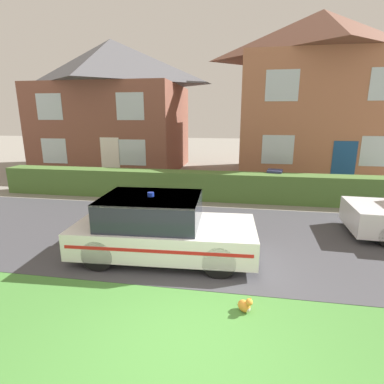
{
  "coord_description": "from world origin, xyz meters",
  "views": [
    {
      "loc": [
        0.65,
        -3.54,
        3.18
      ],
      "look_at": [
        -0.7,
        4.64,
        1.05
      ],
      "focal_mm": 28.0,
      "sensor_mm": 36.0,
      "label": 1
    }
  ],
  "objects_px": {
    "house_right": "(316,95)",
    "wheelie_bin": "(274,184)",
    "house_left": "(114,105)",
    "cat": "(245,305)",
    "police_car": "(161,227)"
  },
  "relations": [
    {
      "from": "house_right",
      "to": "wheelie_bin",
      "type": "height_order",
      "value": "house_right"
    },
    {
      "from": "house_left",
      "to": "house_right",
      "type": "relative_size",
      "value": 1.0
    },
    {
      "from": "cat",
      "to": "house_left",
      "type": "relative_size",
      "value": 0.04
    },
    {
      "from": "house_left",
      "to": "wheelie_bin",
      "type": "xyz_separation_m",
      "value": [
        8.87,
        -5.82,
        -3.19
      ]
    },
    {
      "from": "cat",
      "to": "wheelie_bin",
      "type": "xyz_separation_m",
      "value": [
        1.13,
        7.25,
        0.46
      ]
    },
    {
      "from": "police_car",
      "to": "house_right",
      "type": "xyz_separation_m",
      "value": [
        5.46,
        11.01,
        3.49
      ]
    },
    {
      "from": "cat",
      "to": "house_left",
      "type": "height_order",
      "value": "house_left"
    },
    {
      "from": "cat",
      "to": "wheelie_bin",
      "type": "bearing_deg",
      "value": 119.81
    },
    {
      "from": "police_car",
      "to": "house_left",
      "type": "bearing_deg",
      "value": 114.6
    },
    {
      "from": "police_car",
      "to": "cat",
      "type": "xyz_separation_m",
      "value": [
        1.91,
        -1.78,
        -0.58
      ]
    },
    {
      "from": "wheelie_bin",
      "to": "house_right",
      "type": "bearing_deg",
      "value": 77.99
    },
    {
      "from": "house_left",
      "to": "house_right",
      "type": "height_order",
      "value": "house_right"
    },
    {
      "from": "wheelie_bin",
      "to": "police_car",
      "type": "bearing_deg",
      "value": -107.51
    },
    {
      "from": "cat",
      "to": "house_right",
      "type": "xyz_separation_m",
      "value": [
        3.54,
        12.78,
        4.07
      ]
    },
    {
      "from": "house_left",
      "to": "wheelie_bin",
      "type": "distance_m",
      "value": 11.08
    }
  ]
}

